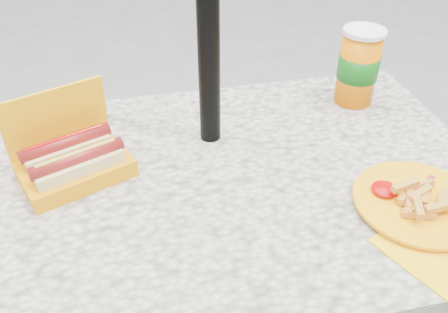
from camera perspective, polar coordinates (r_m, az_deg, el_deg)
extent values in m
cube|color=beige|center=(1.07, 0.04, -3.48)|extent=(1.20, 0.80, 0.05)
cylinder|color=black|center=(1.56, -21.00, -9.35)|extent=(0.07, 0.07, 0.70)
cylinder|color=black|center=(1.67, 14.80, -4.31)|extent=(0.07, 0.07, 0.70)
cube|color=#F5A307|center=(1.09, -17.38, -1.50)|extent=(0.27, 0.22, 0.04)
cube|color=#F5A307|center=(1.09, -19.54, 4.25)|extent=(0.22, 0.10, 0.15)
cube|color=#C9BB72|center=(1.05, -16.96, -1.46)|extent=(0.19, 0.12, 0.05)
cylinder|color=maroon|center=(1.03, -17.24, -0.21)|extent=(0.20, 0.10, 0.03)
cylinder|color=gold|center=(1.02, -17.37, 0.40)|extent=(0.16, 0.07, 0.01)
cube|color=#C9BB72|center=(1.10, -18.22, 0.36)|extent=(0.19, 0.12, 0.05)
cylinder|color=maroon|center=(1.08, -18.50, 1.57)|extent=(0.20, 0.10, 0.03)
cylinder|color=#A90404|center=(1.08, -18.64, 2.17)|extent=(0.16, 0.07, 0.01)
cube|color=yellow|center=(0.98, 25.37, -10.09)|extent=(0.27, 0.27, 0.00)
cylinder|color=#F5A307|center=(1.05, 22.31, -5.20)|extent=(0.25, 0.25, 0.01)
cylinder|color=#F5A307|center=(1.04, 22.37, -5.01)|extent=(0.26, 0.26, 0.01)
cube|color=gold|center=(1.04, 22.98, -4.24)|extent=(0.05, 0.06, 0.01)
cube|color=gold|center=(1.00, 24.47, -5.55)|extent=(0.06, 0.02, 0.01)
cube|color=gold|center=(1.05, 22.47, -3.24)|extent=(0.06, 0.02, 0.02)
cube|color=gold|center=(0.99, 22.36, -6.46)|extent=(0.06, 0.03, 0.01)
cube|color=gold|center=(1.03, 21.23, -4.34)|extent=(0.06, 0.05, 0.02)
cube|color=gold|center=(1.02, 20.98, -3.29)|extent=(0.06, 0.03, 0.01)
cube|color=gold|center=(1.03, 22.47, -4.10)|extent=(0.06, 0.04, 0.02)
cube|color=gold|center=(0.99, 22.30, -5.54)|extent=(0.04, 0.06, 0.01)
cube|color=gold|center=(1.02, 21.34, -4.72)|extent=(0.05, 0.06, 0.02)
cube|color=gold|center=(1.01, 22.04, -5.52)|extent=(0.06, 0.05, 0.02)
cube|color=gold|center=(1.04, 24.69, -4.74)|extent=(0.06, 0.05, 0.02)
ellipsoid|color=#A90404|center=(1.03, 18.78, -3.73)|extent=(0.05, 0.05, 0.02)
cube|color=#AD1C32|center=(1.04, 22.64, -3.60)|extent=(0.10, 0.07, 0.00)
cylinder|color=orange|center=(1.33, 15.81, 10.13)|extent=(0.10, 0.10, 0.19)
cylinder|color=#0C5A10|center=(1.33, 15.85, 10.35)|extent=(0.11, 0.11, 0.06)
cylinder|color=white|center=(1.29, 16.58, 14.22)|extent=(0.11, 0.11, 0.01)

